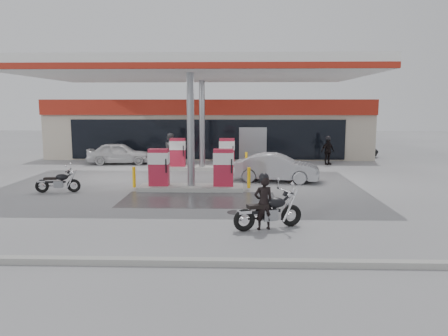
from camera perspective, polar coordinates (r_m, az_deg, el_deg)
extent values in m
plane|color=gray|center=(17.12, -5.00, -4.12)|extent=(90.00, 90.00, 0.00)
cube|color=#4C4C4F|center=(17.07, -3.32, -4.14)|extent=(6.00, 3.00, 0.00)
cylinder|color=#38383A|center=(15.06, 1.72, -5.81)|extent=(0.70, 0.70, 0.01)
cube|color=gray|center=(10.45, -9.61, -11.95)|extent=(28.00, 0.25, 0.15)
cube|color=#B7AE99|center=(32.71, -1.73, 5.36)|extent=(22.00, 8.00, 4.00)
cube|color=black|center=(28.73, -2.22, 3.75)|extent=(18.00, 0.10, 2.60)
cube|color=#9D2113|center=(28.57, -2.26, 7.94)|extent=(22.00, 0.25, 1.00)
cube|color=navy|center=(28.89, 11.86, 7.77)|extent=(3.50, 0.12, 0.80)
cube|color=gray|center=(28.66, 3.78, 3.12)|extent=(1.80, 0.14, 2.20)
cube|color=silver|center=(21.76, -3.59, 12.57)|extent=(16.00, 10.00, 0.60)
cube|color=#9D2113|center=(16.84, -5.20, 13.20)|extent=(16.00, 0.12, 0.24)
cube|color=#9D2113|center=(26.67, -2.58, 11.40)|extent=(16.00, 0.12, 0.24)
cylinder|color=gray|center=(18.74, -4.37, 4.96)|extent=(0.32, 0.32, 5.00)
cylinder|color=gray|center=(24.71, -2.88, 5.77)|extent=(0.32, 0.32, 5.00)
cube|color=#9E9E99|center=(19.05, -4.29, -2.57)|extent=(4.50, 1.30, 0.18)
cube|color=#A91C33|center=(19.10, -8.50, 0.10)|extent=(0.85, 0.48, 1.60)
cube|color=#A91C33|center=(18.81, -0.08, 0.06)|extent=(0.85, 0.48, 1.60)
cube|color=silver|center=(19.05, -8.53, 1.29)|extent=(0.88, 0.52, 0.50)
cube|color=silver|center=(18.75, -0.08, 1.27)|extent=(0.88, 0.52, 0.50)
cylinder|color=yellow|center=(19.40, -11.67, -1.17)|extent=(0.14, 0.14, 0.90)
cylinder|color=yellow|center=(18.87, 3.27, -1.27)|extent=(0.14, 0.14, 0.90)
cube|color=#9E9E99|center=(24.94, -2.84, 0.02)|extent=(4.50, 1.30, 0.18)
cube|color=#A91C33|center=(24.98, -6.06, 2.06)|extent=(0.85, 0.48, 1.60)
cube|color=#A91C33|center=(24.76, 0.38, 2.05)|extent=(0.85, 0.48, 1.60)
cube|color=silver|center=(24.94, -6.07, 2.97)|extent=(0.88, 0.52, 0.50)
cube|color=silver|center=(24.72, 0.38, 2.97)|extent=(0.88, 0.52, 0.50)
cylinder|color=yellow|center=(25.21, -8.52, 1.06)|extent=(0.14, 0.14, 0.90)
cylinder|color=yellow|center=(24.81, 2.92, 1.03)|extent=(0.14, 0.14, 0.90)
torus|color=black|center=(13.46, 8.76, -6.15)|extent=(0.68, 0.40, 0.67)
torus|color=black|center=(12.79, 2.66, -6.82)|extent=(0.68, 0.40, 0.67)
cube|color=gray|center=(13.10, 5.97, -6.09)|extent=(0.52, 0.42, 0.34)
cube|color=black|center=(13.00, 5.32, -5.68)|extent=(0.98, 0.49, 0.09)
ellipsoid|color=black|center=(13.09, 6.66, -4.50)|extent=(0.72, 0.57, 0.31)
cube|color=black|center=(12.87, 4.42, -5.00)|extent=(0.67, 0.48, 0.11)
cylinder|color=silver|center=(13.18, 7.99, -2.95)|extent=(0.36, 0.80, 0.04)
sphere|color=silver|center=(13.27, 8.49, -3.47)|extent=(0.20, 0.20, 0.20)
cylinder|color=silver|center=(13.04, 3.44, -6.64)|extent=(0.97, 0.46, 0.09)
imported|color=black|center=(12.93, 5.18, -4.56)|extent=(0.67, 0.54, 1.61)
torus|color=black|center=(19.47, -19.02, -2.19)|extent=(0.58, 0.20, 0.56)
torus|color=black|center=(19.82, -22.68, -2.20)|extent=(0.58, 0.20, 0.56)
cube|color=gray|center=(19.61, -20.77, -1.98)|extent=(0.40, 0.27, 0.28)
cube|color=black|center=(19.63, -21.18, -1.71)|extent=(0.85, 0.20, 0.08)
ellipsoid|color=black|center=(19.52, -20.42, -1.11)|extent=(0.56, 0.36, 0.26)
cube|color=black|center=(19.66, -21.73, -1.28)|extent=(0.54, 0.29, 0.09)
cylinder|color=silver|center=(19.41, -19.65, -0.28)|extent=(0.12, 0.71, 0.03)
sphere|color=silver|center=(19.40, -19.32, -0.61)|extent=(0.17, 0.17, 0.17)
cylinder|color=silver|center=(19.88, -21.97, -2.19)|extent=(0.85, 0.18, 0.08)
imported|color=silver|center=(27.96, -13.50, 1.89)|extent=(4.06, 1.95, 1.34)
imported|color=#545358|center=(26.04, -6.91, 2.34)|extent=(0.97, 1.13, 2.00)
imported|color=#9EA0A6|center=(21.10, 6.86, 0.05)|extent=(4.25, 2.18, 1.33)
imported|color=#96999D|center=(31.03, -10.33, 2.41)|extent=(3.98, 1.83, 1.13)
imported|color=black|center=(31.78, 16.36, 2.29)|extent=(4.23, 3.13, 1.07)
imported|color=black|center=(27.51, 13.39, 2.15)|extent=(1.05, 0.84, 1.67)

